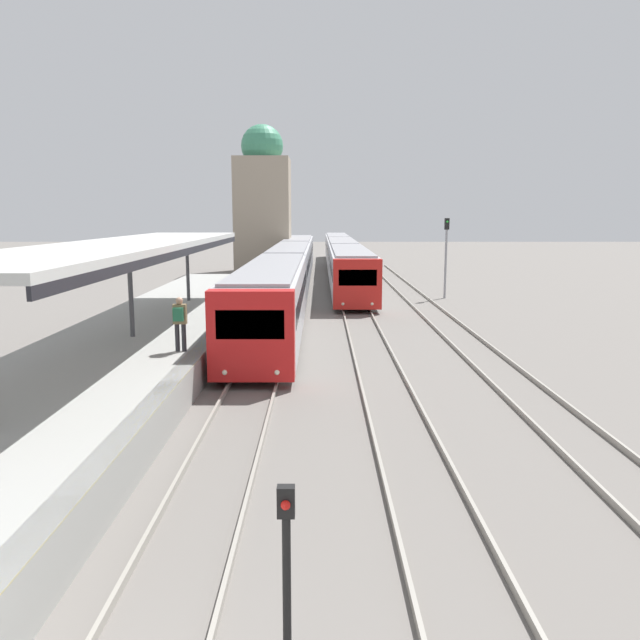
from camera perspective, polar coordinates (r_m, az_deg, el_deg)
name	(u,v)px	position (r m, az deg, el deg)	size (l,w,h in m)	color
platform_canopy	(131,246)	(21.92, -16.90, 6.53)	(4.00, 23.00, 3.22)	beige
person_on_platform	(181,320)	(19.29, -12.60, 0.04)	(0.40, 0.40, 1.66)	#2D2D33
train_near	(291,266)	(42.43, -2.65, 4.92)	(2.58, 48.93, 3.08)	red
train_far	(343,255)	(55.86, 2.12, 5.98)	(2.56, 47.18, 3.00)	red
signal_post_near	(288,556)	(7.55, -2.99, -20.71)	(0.20, 0.21, 2.14)	black
signal_mast_far	(447,248)	(39.57, 11.56, 6.46)	(0.28, 0.29, 4.96)	gray
distant_domed_building	(264,203)	(57.56, -5.13, 10.57)	(4.89, 4.89, 13.11)	gray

